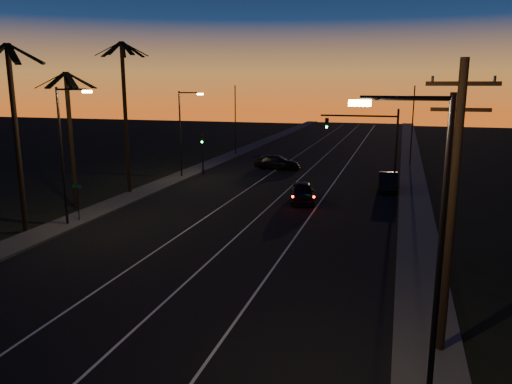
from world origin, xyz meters
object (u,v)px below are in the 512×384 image
(lead_car, at_px, (302,192))
(signal_mast, at_px, (370,133))
(utility_pole, at_px, (452,205))
(right_car, at_px, (388,182))
(cross_car, at_px, (277,162))

(lead_car, bearing_deg, signal_mast, 63.20)
(utility_pole, distance_m, lead_car, 23.31)
(signal_mast, distance_m, right_car, 5.10)
(lead_car, distance_m, right_car, 9.07)
(right_car, bearing_deg, cross_car, 145.79)
(right_car, distance_m, cross_car, 14.60)
(utility_pole, height_order, right_car, utility_pole)
(utility_pole, height_order, cross_car, utility_pole)
(lead_car, relative_size, cross_car, 1.05)
(utility_pole, xyz_separation_m, signal_mast, (-4.46, 29.99, -0.53))
(signal_mast, xyz_separation_m, lead_car, (-4.53, -8.98, -3.99))
(utility_pole, height_order, signal_mast, utility_pole)
(signal_mast, relative_size, right_car, 1.51)
(utility_pole, distance_m, signal_mast, 30.33)
(utility_pole, bearing_deg, signal_mast, 98.47)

